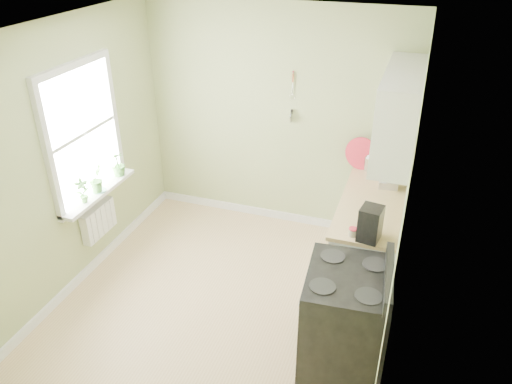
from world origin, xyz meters
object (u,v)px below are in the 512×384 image
(stove, at_px, (345,320))
(stand_mixer, at_px, (390,170))
(coffee_maker, at_px, (370,224))
(kettle, at_px, (369,162))

(stove, height_order, stand_mixer, stand_mixer)
(stove, relative_size, stand_mixer, 2.78)
(stand_mixer, distance_m, coffee_maker, 1.16)
(kettle, height_order, coffee_maker, coffee_maker)
(stove, bearing_deg, kettle, 93.62)
(stove, relative_size, kettle, 5.37)
(kettle, distance_m, coffee_maker, 1.43)
(coffee_maker, bearing_deg, stove, -95.44)
(stove, bearing_deg, coffee_maker, 84.56)
(kettle, bearing_deg, coffee_maker, -82.30)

